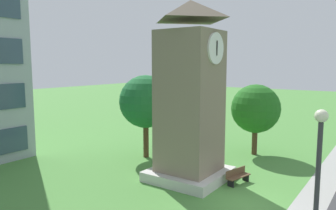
{
  "coord_description": "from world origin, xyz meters",
  "views": [
    {
      "loc": [
        -14.95,
        -5.72,
        7.05
      ],
      "look_at": [
        0.86,
        5.38,
        4.64
      ],
      "focal_mm": 34.68,
      "sensor_mm": 36.0,
      "label": 1
    }
  ],
  "objects_px": {
    "tree_near_tower": "(256,109)",
    "tree_streetside": "(146,102)",
    "park_bench": "(238,176)",
    "street_lamp": "(317,188)",
    "clock_tower": "(190,102)"
  },
  "relations": [
    {
      "from": "park_bench",
      "to": "tree_streetside",
      "type": "height_order",
      "value": "tree_streetside"
    },
    {
      "from": "tree_near_tower",
      "to": "tree_streetside",
      "type": "relative_size",
      "value": 0.88
    },
    {
      "from": "clock_tower",
      "to": "tree_streetside",
      "type": "relative_size",
      "value": 1.72
    },
    {
      "from": "clock_tower",
      "to": "park_bench",
      "type": "height_order",
      "value": "clock_tower"
    },
    {
      "from": "street_lamp",
      "to": "tree_near_tower",
      "type": "xyz_separation_m",
      "value": [
        14.85,
        7.19,
        0.01
      ]
    },
    {
      "from": "clock_tower",
      "to": "park_bench",
      "type": "xyz_separation_m",
      "value": [
        0.95,
        -2.79,
        -4.37
      ]
    },
    {
      "from": "tree_near_tower",
      "to": "tree_streetside",
      "type": "xyz_separation_m",
      "value": [
        -5.5,
        6.54,
        0.64
      ]
    },
    {
      "from": "clock_tower",
      "to": "tree_near_tower",
      "type": "height_order",
      "value": "clock_tower"
    },
    {
      "from": "clock_tower",
      "to": "street_lamp",
      "type": "bearing_deg",
      "value": -130.03
    },
    {
      "from": "park_bench",
      "to": "street_lamp",
      "type": "xyz_separation_m",
      "value": [
        -8.1,
        -5.72,
        3.17
      ]
    },
    {
      "from": "park_bench",
      "to": "tree_near_tower",
      "type": "xyz_separation_m",
      "value": [
        6.76,
        1.47,
        3.17
      ]
    },
    {
      "from": "park_bench",
      "to": "tree_near_tower",
      "type": "bearing_deg",
      "value": 12.29
    },
    {
      "from": "tree_streetside",
      "to": "park_bench",
      "type": "bearing_deg",
      "value": -98.95
    },
    {
      "from": "clock_tower",
      "to": "tree_near_tower",
      "type": "bearing_deg",
      "value": -9.72
    },
    {
      "from": "park_bench",
      "to": "street_lamp",
      "type": "distance_m",
      "value": 10.4
    }
  ]
}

